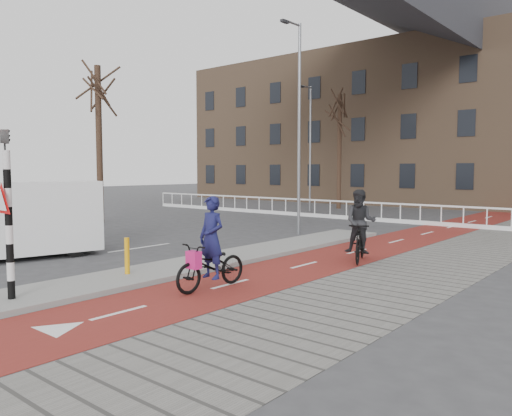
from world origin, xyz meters
The scene contains 15 objects.
ground centered at (0.00, 0.00, 0.00)m, with size 120.00×120.00×0.00m, color #38383A.
bike_lane centered at (1.50, 10.00, 0.01)m, with size 2.50×60.00×0.01m, color maroon.
sidewalk centered at (4.30, 10.00, 0.01)m, with size 3.00×60.00×0.01m, color slate.
curb_island centered at (-0.70, 4.00, 0.06)m, with size 1.80×16.00×0.12m, color gray.
traffic_signal centered at (-0.60, -2.02, 1.99)m, with size 0.80×0.80×3.68m.
bollard centered at (-0.83, 0.86, 0.56)m, with size 0.12×0.12×0.88m, color #EAA20D.
cyclist_near centered at (1.51, 1.39, 0.70)m, with size 0.74×2.00×2.05m.
cyclist_far centered at (2.45, 6.42, 0.86)m, with size 1.23×2.00×2.06m.
van centered at (-5.88, 0.11, 1.20)m, with size 3.28×5.65×2.28m.
railing centered at (-5.00, 17.00, 0.31)m, with size 28.00×0.10×0.99m.
townhouse_row centered at (-3.00, 32.00, 7.81)m, with size 46.00×10.00×15.90m.
tree_left centered at (-12.57, 7.73, 3.85)m, with size 0.31×0.31×7.70m, color black.
tree_mid centered at (-8.13, 23.22, 3.82)m, with size 0.29×0.29×7.64m, color black.
streetlight_near centered at (-2.42, 10.32, 4.20)m, with size 0.12×0.12×8.40m, color slate.
streetlight_left centered at (-8.41, 20.13, 3.91)m, with size 0.12×0.12×7.83m, color slate.
Camera 1 is at (9.19, -6.28, 2.63)m, focal length 35.00 mm.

